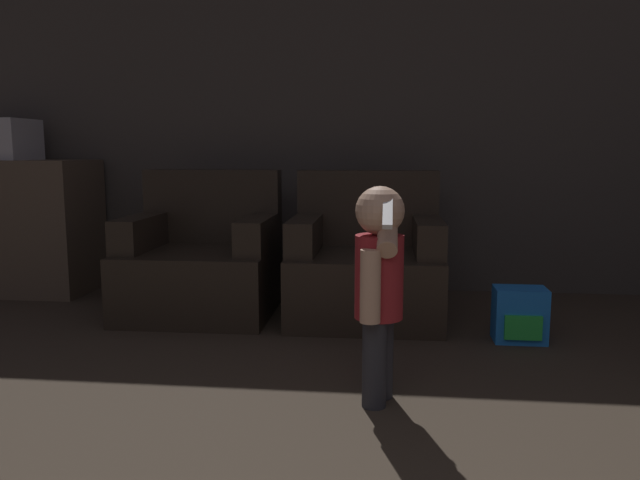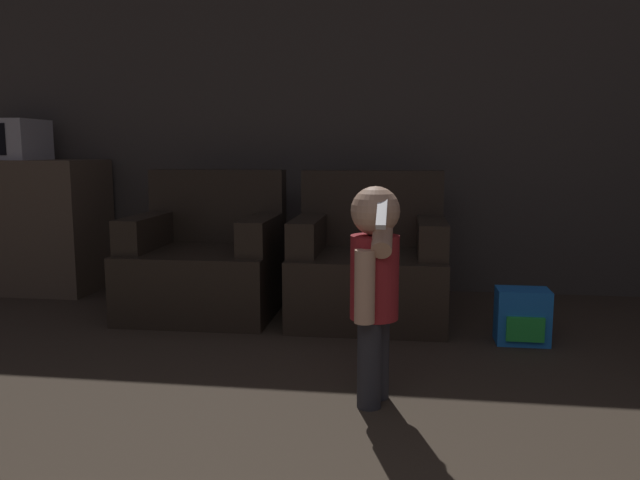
{
  "view_description": "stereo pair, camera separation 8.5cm",
  "coord_description": "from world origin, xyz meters",
  "px_view_note": "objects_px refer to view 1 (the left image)",
  "views": [
    {
      "loc": [
        0.23,
        0.03,
        0.99
      ],
      "look_at": [
        -0.11,
        3.03,
        0.56
      ],
      "focal_mm": 35.0,
      "sensor_mm": 36.0,
      "label": 1
    },
    {
      "loc": [
        0.31,
        0.04,
        0.99
      ],
      "look_at": [
        -0.11,
        3.03,
        0.56
      ],
      "focal_mm": 35.0,
      "sensor_mm": 36.0,
      "label": 2
    }
  ],
  "objects_px": {
    "armchair_left": "(203,263)",
    "person_toddler": "(379,277)",
    "armchair_right": "(366,267)",
    "toy_backpack": "(520,315)"
  },
  "relations": [
    {
      "from": "armchair_right",
      "to": "toy_backpack",
      "type": "relative_size",
      "value": 3.11
    },
    {
      "from": "armchair_left",
      "to": "person_toddler",
      "type": "relative_size",
      "value": 1.03
    },
    {
      "from": "armchair_left",
      "to": "person_toddler",
      "type": "distance_m",
      "value": 1.71
    },
    {
      "from": "armchair_right",
      "to": "toy_backpack",
      "type": "bearing_deg",
      "value": -26.93
    },
    {
      "from": "armchair_left",
      "to": "person_toddler",
      "type": "height_order",
      "value": "armchair_left"
    },
    {
      "from": "person_toddler",
      "to": "toy_backpack",
      "type": "bearing_deg",
      "value": 155.56
    },
    {
      "from": "armchair_right",
      "to": "person_toddler",
      "type": "height_order",
      "value": "armchair_right"
    },
    {
      "from": "armchair_left",
      "to": "toy_backpack",
      "type": "distance_m",
      "value": 1.88
    },
    {
      "from": "person_toddler",
      "to": "armchair_left",
      "type": "bearing_deg",
      "value": -124.86
    },
    {
      "from": "armchair_left",
      "to": "armchair_right",
      "type": "bearing_deg",
      "value": -0.71
    }
  ]
}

